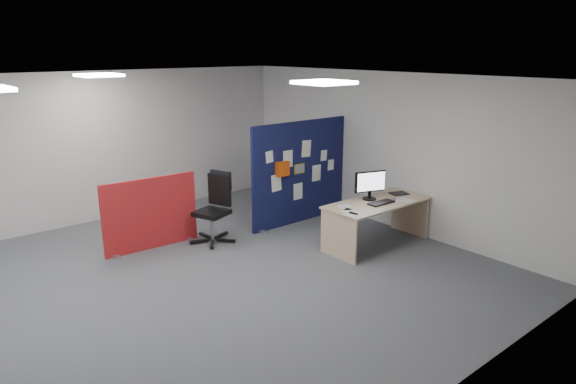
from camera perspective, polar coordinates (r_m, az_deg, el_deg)
floor at (r=6.93m, az=-14.71°, el=-11.24°), size 9.00×9.00×0.00m
ceiling at (r=6.22m, az=-16.47°, el=11.56°), size 9.00×7.00×0.02m
wall_back at (r=9.67m, az=-24.38°, el=4.01°), size 9.00×0.02×2.70m
wall_front at (r=3.75m, az=8.27°, el=-12.01°), size 9.00×0.02×2.70m
wall_right at (r=9.19m, az=10.79°, el=4.59°), size 0.02×7.00×2.70m
ceiling_lights at (r=6.96m, az=-16.19°, el=11.72°), size 4.10×4.10×0.04m
navy_divider at (r=9.26m, az=1.53°, el=2.23°), size 2.24×0.30×1.84m
main_desk at (r=8.33m, az=9.61°, el=-2.11°), size 1.79×0.79×0.73m
monitor_main at (r=8.29m, az=9.10°, el=0.88°), size 0.52×0.22×0.46m
keyboard at (r=8.17m, az=10.31°, el=-1.17°), size 0.46×0.20×0.02m
mouse at (r=8.38m, az=11.50°, el=-0.79°), size 0.11×0.08×0.03m
paper_tray at (r=8.76m, az=12.22°, el=-0.15°), size 0.33×0.29×0.01m
red_divider at (r=8.34m, az=-15.01°, el=-2.41°), size 1.53×0.30×1.15m
office_chair at (r=8.47m, az=-8.04°, el=-1.20°), size 0.75×0.72×1.12m
desk_papers at (r=7.89m, az=8.57°, el=-1.80°), size 1.44×0.68×0.00m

